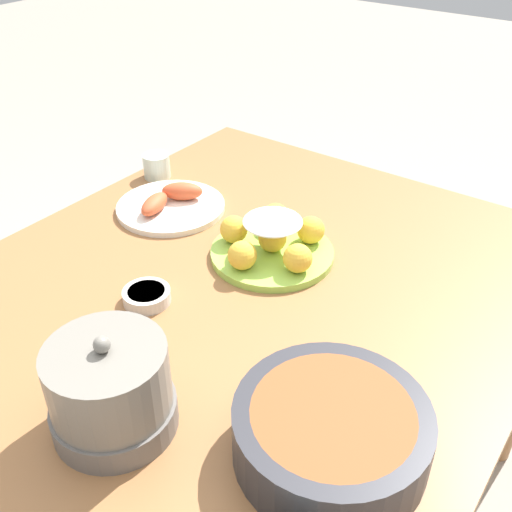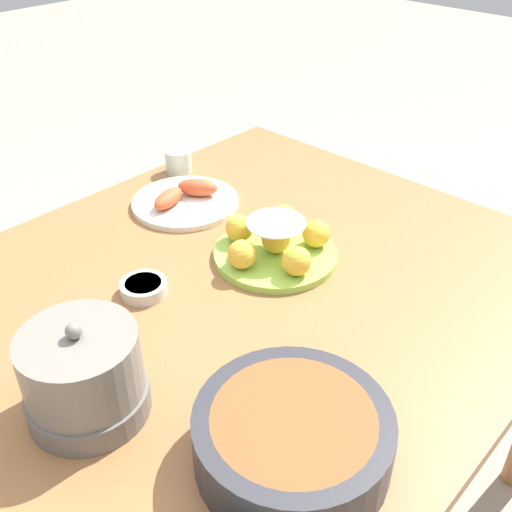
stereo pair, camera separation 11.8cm
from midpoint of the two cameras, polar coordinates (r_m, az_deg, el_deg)
dining_table at (r=1.22m, az=-4.40°, el=-6.70°), size 1.27×1.06×0.74m
cake_plate at (r=1.23m, az=-1.19°, el=1.24°), size 0.26×0.26×0.09m
serving_bowl at (r=0.85m, az=3.08°, el=-16.48°), size 0.27×0.27×0.08m
sauce_bowl at (r=1.15m, az=-13.29°, el=-3.79°), size 0.09×0.09×0.03m
seafood_platter at (r=1.43m, az=-10.50°, el=4.81°), size 0.25×0.25×0.06m
cup_near at (r=1.59m, az=-11.58°, el=8.35°), size 0.07×0.07×0.06m
warming_pot at (r=0.91m, az=-17.44°, el=-12.22°), size 0.18×0.18×0.17m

